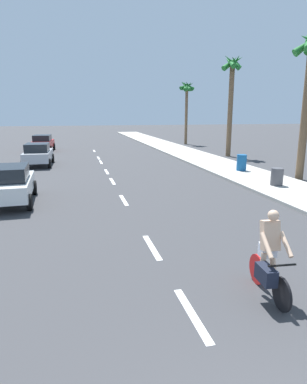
% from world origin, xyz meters
% --- Properties ---
extents(ground_plane, '(160.00, 160.00, 0.00)m').
position_xyz_m(ground_plane, '(0.00, 20.00, 0.00)').
color(ground_plane, '#38383A').
extents(sidewalk_strip, '(3.60, 80.00, 0.14)m').
position_xyz_m(sidewalk_strip, '(7.95, 22.00, 0.07)').
color(sidewalk_strip, '#B2ADA3').
rests_on(sidewalk_strip, ground).
extents(lane_stripe_1, '(0.16, 1.80, 0.01)m').
position_xyz_m(lane_stripe_1, '(0.00, 3.94, 0.00)').
color(lane_stripe_1, white).
rests_on(lane_stripe_1, ground).
extents(lane_stripe_2, '(0.16, 1.80, 0.01)m').
position_xyz_m(lane_stripe_2, '(0.00, 7.23, 0.00)').
color(lane_stripe_2, white).
rests_on(lane_stripe_2, ground).
extents(lane_stripe_3, '(0.16, 1.80, 0.01)m').
position_xyz_m(lane_stripe_3, '(0.00, 12.55, 0.00)').
color(lane_stripe_3, white).
rests_on(lane_stripe_3, ground).
extents(lane_stripe_4, '(0.16, 1.80, 0.01)m').
position_xyz_m(lane_stripe_4, '(0.00, 16.73, 0.00)').
color(lane_stripe_4, white).
rests_on(lane_stripe_4, ground).
extents(lane_stripe_5, '(0.16, 1.80, 0.01)m').
position_xyz_m(lane_stripe_5, '(0.00, 19.86, 0.00)').
color(lane_stripe_5, white).
rests_on(lane_stripe_5, ground).
extents(lane_stripe_6, '(0.16, 1.80, 0.01)m').
position_xyz_m(lane_stripe_6, '(0.00, 24.23, 0.00)').
color(lane_stripe_6, white).
rests_on(lane_stripe_6, ground).
extents(lane_stripe_7, '(0.16, 1.80, 0.01)m').
position_xyz_m(lane_stripe_7, '(0.00, 26.67, 0.00)').
color(lane_stripe_7, white).
rests_on(lane_stripe_7, ground).
extents(lane_stripe_8, '(0.16, 1.80, 0.01)m').
position_xyz_m(lane_stripe_8, '(0.00, 32.12, 0.00)').
color(lane_stripe_8, white).
rests_on(lane_stripe_8, ground).
extents(cyclist, '(0.63, 1.71, 1.82)m').
position_xyz_m(cyclist, '(1.68, 4.18, 0.83)').
color(cyclist, black).
rests_on(cyclist, ground).
extents(parked_car_white, '(1.94, 3.98, 1.57)m').
position_xyz_m(parked_car_white, '(-4.59, 13.13, 0.84)').
color(parked_car_white, white).
rests_on(parked_car_white, ground).
extents(parked_car_silver, '(1.98, 4.12, 1.57)m').
position_xyz_m(parked_car_silver, '(-4.42, 23.60, 0.84)').
color(parked_car_silver, '#B7BABF').
rests_on(parked_car_silver, ground).
extents(parked_car_red, '(2.11, 4.21, 1.57)m').
position_xyz_m(parked_car_red, '(-4.83, 33.08, 0.84)').
color(parked_car_red, red).
rests_on(parked_car_red, ground).
extents(palm_tree_far, '(1.92, 1.78, 8.38)m').
position_xyz_m(palm_tree_far, '(10.95, 25.32, 6.12)').
color(palm_tree_far, brown).
rests_on(palm_tree_far, ground).
extents(palm_tree_distant, '(1.77, 1.97, 7.39)m').
position_xyz_m(palm_tree_distant, '(11.07, 37.01, 5.85)').
color(palm_tree_distant, brown).
rests_on(palm_tree_distant, ground).
extents(trash_bin_near, '(0.60, 0.60, 0.86)m').
position_xyz_m(trash_bin_near, '(7.74, 13.17, 0.57)').
color(trash_bin_near, '#47474C').
rests_on(trash_bin_near, sidewalk_strip).
extents(trash_bin_far, '(0.60, 0.60, 0.98)m').
position_xyz_m(trash_bin_far, '(8.14, 17.59, 0.63)').
color(trash_bin_far, '#14518C').
rests_on(trash_bin_far, sidewalk_strip).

